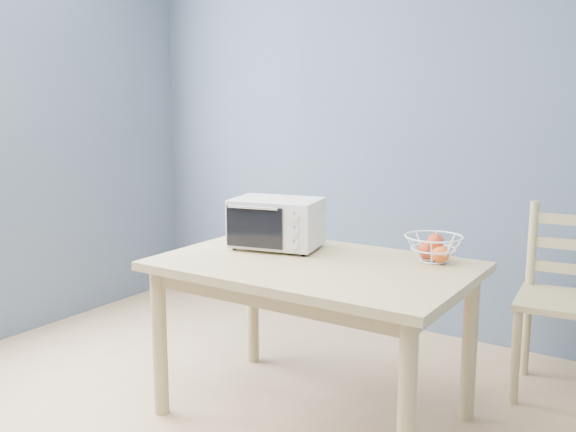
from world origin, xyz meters
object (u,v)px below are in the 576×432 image
Objects in this scene: toaster_oven at (273,222)px; dining_table at (314,284)px; dining_chair at (566,304)px; fruit_basket at (434,247)px.

dining_table is at bearing -35.68° from toaster_oven.
dining_chair is at bearing 43.95° from dining_table.
toaster_oven reaches higher than fruit_basket.
dining_chair reaches higher than dining_table.
dining_table is 0.57m from fruit_basket.
fruit_basket is (0.46, 0.31, 0.17)m from dining_table.
toaster_oven reaches higher than dining_table.
toaster_oven is at bearing -167.56° from fruit_basket.
fruit_basket is 0.34× the size of dining_chair.
dining_table is 0.41m from toaster_oven.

